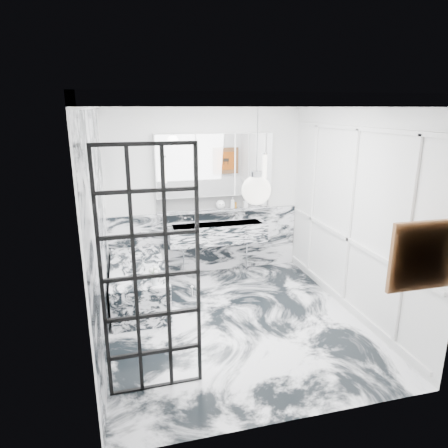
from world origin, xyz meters
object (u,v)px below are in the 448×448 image
object	(u,v)px
crittall_door	(151,276)
bathtub	(139,283)
trough_sink	(217,233)
mirror_cabinet	(215,165)

from	to	relation	value
crittall_door	bathtub	distance (m)	2.15
trough_sink	bathtub	size ratio (longest dim) A/B	0.97
trough_sink	mirror_cabinet	size ratio (longest dim) A/B	0.84
trough_sink	bathtub	distance (m)	1.55
crittall_door	bathtub	xyz separation A→B (m)	(-0.07, 1.94, -0.93)
mirror_cabinet	crittall_door	bearing A→B (deg)	-114.31
trough_sink	mirror_cabinet	world-z (taller)	mirror_cabinet
mirror_cabinet	bathtub	xyz separation A→B (m)	(-1.32, -0.83, -1.54)
trough_sink	mirror_cabinet	bearing A→B (deg)	90.00
trough_sink	crittall_door	bearing A→B (deg)	-115.71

